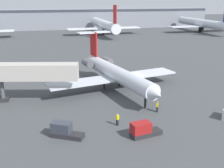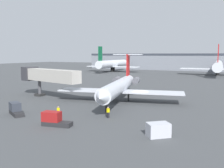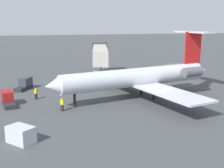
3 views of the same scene
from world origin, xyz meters
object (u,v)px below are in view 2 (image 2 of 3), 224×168
Objects in this scene: regional_jet at (120,86)px; baggage_tug_lead at (16,109)px; jet_bridge at (46,75)px; ground_crew_marshaller at (58,112)px; ground_crew_loader at (108,112)px; parked_airliner_west_end at (113,64)px; baggage_tug_trailing at (54,120)px; parked_airliner_west_mid at (218,66)px; cargo_container_uld at (158,130)px.

regional_jet is 6.48× the size of baggage_tug_lead.
jet_bridge is 19.03m from ground_crew_marshaller.
parked_airliner_west_end is at bearing 116.44° from ground_crew_loader.
parked_airliner_west_mid is (14.26, 95.85, 3.48)m from baggage_tug_trailing.
baggage_tug_trailing reaches higher than cargo_container_uld.
parked_airliner_west_mid is at bearing 83.78° from ground_crew_loader.
regional_jet is 85.86m from parked_airliner_west_end.
baggage_tug_trailing is (15.96, -16.38, -4.04)m from jet_bridge.
baggage_tug_lead is at bearing -65.78° from jet_bridge.
parked_airliner_west_mid reaches higher than cargo_container_uld.
parked_airliner_west_mid is at bearing 1.13° from parked_airliner_west_end.
cargo_container_uld is at bearing 0.22° from baggage_tug_lead.
cargo_container_uld is at bearing -5.79° from ground_crew_marshaller.
ground_crew_marshaller is at bearing -155.72° from ground_crew_loader.
ground_crew_marshaller is 0.04× the size of parked_airliner_west_mid.
ground_crew_marshaller is at bearing 174.21° from cargo_container_uld.
baggage_tug_lead is 0.11× the size of parked_airliner_west_mid.
ground_crew_loader is (20.52, -9.55, -4.02)m from jet_bridge.
cargo_container_uld is at bearing 8.77° from baggage_tug_trailing.
baggage_tug_trailing is at bearing -11.99° from baggage_tug_lead.
jet_bridge is at bearing -110.82° from parked_airliner_west_mid.
parked_airliner_west_end is at bearing -178.87° from parked_airliner_west_mid.
jet_bridge is at bearing 114.22° from baggage_tug_lead.
parked_airliner_west_mid is at bearing 69.18° from jet_bridge.
parked_airliner_west_mid reaches higher than baggage_tug_lead.
regional_jet reaches higher than ground_crew_loader.
jet_bridge is at bearing -171.68° from regional_jet.
baggage_tug_lead is 23.14m from cargo_container_uld.
baggage_tug_trailing is (-0.83, -18.84, -2.40)m from regional_jet.
ground_crew_loader is 0.04× the size of parked_airliner_west_mid.
baggage_tug_trailing is at bearing -123.68° from ground_crew_loader.
baggage_tug_trailing is 1.40× the size of cargo_container_uld.
ground_crew_marshaller is at bearing 122.15° from baggage_tug_trailing.
parked_airliner_west_mid is at bearing 80.11° from regional_jet.
baggage_tug_trailing is 0.11× the size of parked_airliner_west_mid.
regional_jet is 1.53× the size of jet_bridge.
regional_jet is 17.05m from jet_bridge.
parked_airliner_west_end is (-43.74, 87.96, 3.43)m from ground_crew_loader.
ground_crew_marshaller is 1.00× the size of ground_crew_loader.
jet_bridge is 5.92× the size of cargo_container_uld.
ground_crew_marshaller reaches higher than cargo_container_uld.
ground_crew_marshaller is at bearing -67.98° from parked_airliner_west_end.
baggage_tug_lead is (-10.33, -16.82, -2.40)m from regional_jet.
ground_crew_loader reaches higher than cargo_container_uld.
baggage_tug_trailing is 13.80m from cargo_container_uld.
cargo_container_uld is at bearing -52.56° from regional_jet.
jet_bridge is at bearing 154.25° from cargo_container_uld.
ground_crew_marshaller is at bearing -100.22° from parked_airliner_west_mid.
baggage_tug_lead is 1.00× the size of baggage_tug_trailing.
baggage_tug_lead is at bearing -121.56° from regional_jet.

